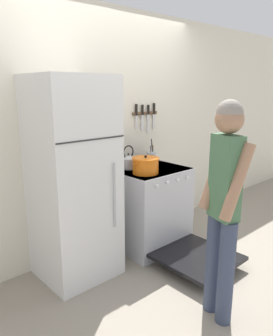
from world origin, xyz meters
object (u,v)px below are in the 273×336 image
person (224,201)px  utensil_jar (151,157)px  dutch_oven_pot (146,165)px  refrigerator (74,180)px  stove_range (150,208)px  tea_kettle (129,161)px

person → utensil_jar: bearing=-5.0°
dutch_oven_pot → person: size_ratio=0.19×
refrigerator → dutch_oven_pot: (0.74, -0.17, 0.05)m
refrigerator → stove_range: refrigerator is taller
refrigerator → person: (0.47, -1.26, 0.02)m
stove_range → utensil_jar: bearing=43.7°
stove_range → person: bearing=-110.2°
tea_kettle → stove_range: bearing=-48.0°
dutch_oven_pot → stove_range: bearing=30.6°
utensil_jar → tea_kettle: bearing=-178.9°
dutch_oven_pot → person: 1.12m
person → tea_kettle: bearing=8.0°
refrigerator → person: bearing=-69.6°
stove_range → tea_kettle: size_ratio=5.56×
refrigerator → dutch_oven_pot: refrigerator is taller
refrigerator → dutch_oven_pot: bearing=-12.9°
stove_range → dutch_oven_pot: size_ratio=4.41×
stove_range → utensil_jar: 0.58m
stove_range → utensil_jar: utensil_jar is taller
refrigerator → utensil_jar: 1.11m
tea_kettle → person: bearing=-101.6°
utensil_jar → person: 1.51m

